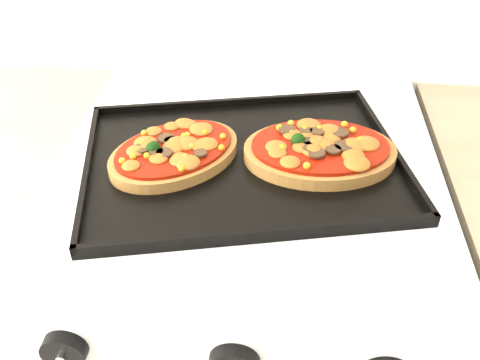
# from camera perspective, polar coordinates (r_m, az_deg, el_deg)

# --- Properties ---
(stove) EXTENTS (0.60, 0.60, 0.91)m
(stove) POSITION_cam_1_polar(r_m,az_deg,el_deg) (1.16, 0.59, -16.32)
(stove) COLOR white
(stove) RESTS_ON floor
(control_panel) EXTENTS (0.60, 0.02, 0.09)m
(control_panel) POSITION_cam_1_polar(r_m,az_deg,el_deg) (0.65, -1.73, -17.56)
(control_panel) COLOR white
(control_panel) RESTS_ON stove
(knob_left) EXTENTS (0.05, 0.02, 0.05)m
(knob_left) POSITION_cam_1_polar(r_m,az_deg,el_deg) (0.68, -18.22, -16.88)
(knob_left) COLOR black
(knob_left) RESTS_ON control_panel
(baking_tray) EXTENTS (0.54, 0.44, 0.02)m
(baking_tray) POSITION_cam_1_polar(r_m,az_deg,el_deg) (0.81, 0.34, 2.25)
(baking_tray) COLOR black
(baking_tray) RESTS_ON stove
(pizza_left) EXTENTS (0.25, 0.25, 0.03)m
(pizza_left) POSITION_cam_1_polar(r_m,az_deg,el_deg) (0.81, -7.03, 3.07)
(pizza_left) COLOR #9B6135
(pizza_left) RESTS_ON baking_tray
(pizza_right) EXTENTS (0.25, 0.19, 0.03)m
(pizza_right) POSITION_cam_1_polar(r_m,az_deg,el_deg) (0.81, 8.53, 3.24)
(pizza_right) COLOR #9B6135
(pizza_right) RESTS_ON baking_tray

